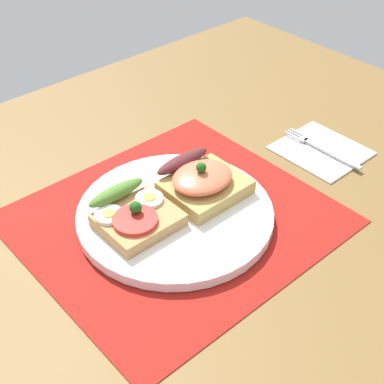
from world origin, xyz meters
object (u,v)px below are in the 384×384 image
sandwich_salmon (202,181)px  napkin (321,150)px  plate (175,214)px  fork (320,147)px  sandwich_egg_tomato (134,215)px

sandwich_salmon → napkin: size_ratio=0.83×
plate → fork: bearing=-5.2°
napkin → fork: (-0.17, 0.19, 0.46)cm
sandwich_egg_tomato → fork: bearing=-7.0°
sandwich_egg_tomato → fork: (33.08, -4.06, -2.32)cm
sandwich_salmon → fork: 22.73cm
plate → sandwich_egg_tomato: size_ratio=2.65×
sandwich_salmon → napkin: 22.99cm
plate → sandwich_egg_tomato: 6.09cm
fork → napkin: bearing=-47.7°
plate → napkin: plate is taller
fork → sandwich_egg_tomato: bearing=173.0°
sandwich_egg_tomato → sandwich_salmon: bearing=-6.3°
plate → napkin: size_ratio=2.07×
plate → fork: 27.67cm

